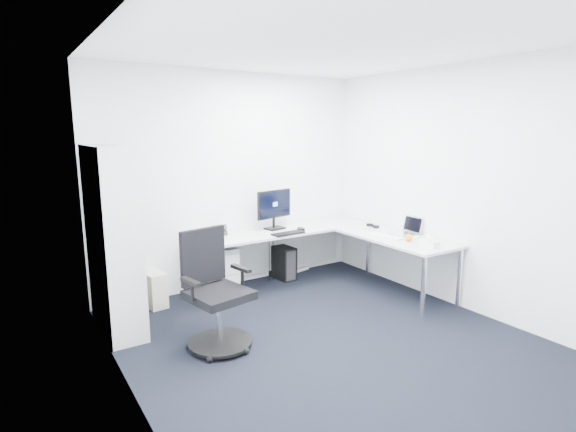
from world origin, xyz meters
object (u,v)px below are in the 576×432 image
task_chair (219,291)px  l_desk (300,262)px  monitor (275,209)px  laptop (402,226)px  bookshelf (113,241)px

task_chair → l_desk: bearing=19.2°
task_chair → monitor: bearing=32.0°
monitor → laptop: (1.15, -1.11, -0.15)m
task_chair → laptop: (2.51, 0.16, 0.29)m
l_desk → monitor: size_ratio=4.56×
task_chair → monitor: size_ratio=2.00×
l_desk → bookshelf: 2.25m
bookshelf → laptop: 3.30m
bookshelf → laptop: bearing=-13.1°
bookshelf → task_chair: size_ratio=1.69×
l_desk → laptop: size_ratio=8.15×
monitor → laptop: 1.60m
l_desk → laptop: bearing=-34.0°
task_chair → monitor: (1.36, 1.27, 0.44)m
laptop → monitor: bearing=138.9°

